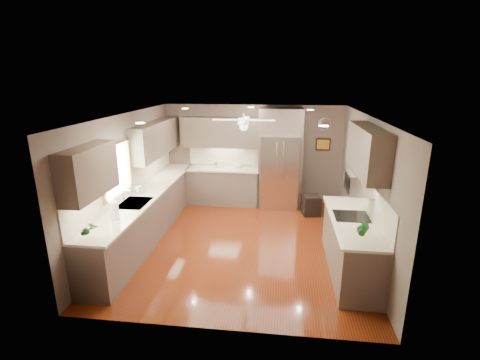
% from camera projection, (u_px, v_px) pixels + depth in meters
% --- Properties ---
extents(floor, '(5.00, 5.00, 0.00)m').
position_uv_depth(floor, '(242.00, 242.00, 6.90)').
color(floor, '#52170B').
rests_on(floor, ground).
extents(ceiling, '(5.00, 5.00, 0.00)m').
position_uv_depth(ceiling, '(242.00, 115.00, 6.19)').
color(ceiling, white).
rests_on(ceiling, ground).
extents(wall_back, '(4.50, 0.00, 4.50)m').
position_uv_depth(wall_back, '(253.00, 154.00, 8.92)').
color(wall_back, brown).
rests_on(wall_back, ground).
extents(wall_front, '(4.50, 0.00, 4.50)m').
position_uv_depth(wall_front, '(218.00, 243.00, 4.17)').
color(wall_front, brown).
rests_on(wall_front, ground).
extents(wall_left, '(0.00, 5.00, 5.00)m').
position_uv_depth(wall_left, '(128.00, 178.00, 6.80)').
color(wall_left, brown).
rests_on(wall_left, ground).
extents(wall_right, '(0.00, 5.00, 5.00)m').
position_uv_depth(wall_right, '(365.00, 187.00, 6.29)').
color(wall_right, brown).
rests_on(wall_right, ground).
extents(canister_b, '(0.12, 0.12, 0.14)m').
position_uv_depth(canister_b, '(216.00, 165.00, 8.82)').
color(canister_b, silver).
rests_on(canister_b, back_run).
extents(canister_c, '(0.14, 0.14, 0.18)m').
position_uv_depth(canister_c, '(222.00, 164.00, 8.81)').
color(canister_c, beige).
rests_on(canister_c, back_run).
extents(soap_bottle, '(0.11, 0.11, 0.20)m').
position_uv_depth(soap_bottle, '(139.00, 188.00, 6.88)').
color(soap_bottle, white).
rests_on(soap_bottle, left_run).
extents(potted_plant_left, '(0.18, 0.13, 0.33)m').
position_uv_depth(potted_plant_left, '(89.00, 229.00, 4.89)').
color(potted_plant_left, '#164F1D').
rests_on(potted_plant_left, left_run).
extents(potted_plant_right, '(0.20, 0.18, 0.32)m').
position_uv_depth(potted_plant_right, '(364.00, 229.00, 4.89)').
color(potted_plant_right, '#164F1D').
rests_on(potted_plant_right, right_run).
extents(bowl, '(0.26, 0.26, 0.05)m').
position_uv_depth(bowl, '(238.00, 167.00, 8.78)').
color(bowl, beige).
rests_on(bowl, back_run).
extents(left_run, '(0.65, 4.70, 1.45)m').
position_uv_depth(left_run, '(148.00, 213.00, 7.13)').
color(left_run, brown).
rests_on(left_run, ground).
extents(back_run, '(1.85, 0.65, 1.45)m').
position_uv_depth(back_run, '(224.00, 185.00, 8.94)').
color(back_run, brown).
rests_on(back_run, ground).
extents(uppers, '(4.50, 4.70, 0.95)m').
position_uv_depth(uppers, '(210.00, 142.00, 7.13)').
color(uppers, brown).
rests_on(uppers, wall_left).
extents(window, '(0.05, 1.12, 0.92)m').
position_uv_depth(window, '(116.00, 170.00, 6.24)').
color(window, '#BFF2B2').
rests_on(window, wall_left).
extents(sink, '(0.50, 0.70, 0.32)m').
position_uv_depth(sink, '(135.00, 204.00, 6.39)').
color(sink, silver).
rests_on(sink, left_run).
extents(refrigerator, '(1.06, 0.75, 2.45)m').
position_uv_depth(refrigerator, '(280.00, 160.00, 8.54)').
color(refrigerator, silver).
rests_on(refrigerator, ground).
extents(right_run, '(0.70, 2.20, 1.45)m').
position_uv_depth(right_run, '(351.00, 244.00, 5.78)').
color(right_run, brown).
rests_on(right_run, ground).
extents(microwave, '(0.43, 0.55, 0.34)m').
position_uv_depth(microwave, '(360.00, 183.00, 5.73)').
color(microwave, silver).
rests_on(microwave, wall_right).
extents(ceiling_fan, '(1.18, 1.18, 0.32)m').
position_uv_depth(ceiling_fan, '(244.00, 123.00, 6.52)').
color(ceiling_fan, white).
rests_on(ceiling_fan, ceiling).
extents(recessed_lights, '(2.84, 3.14, 0.01)m').
position_uv_depth(recessed_lights, '(242.00, 113.00, 6.58)').
color(recessed_lights, white).
rests_on(recessed_lights, ceiling).
extents(wall_clock, '(0.30, 0.03, 0.30)m').
position_uv_depth(wall_clock, '(324.00, 124.00, 8.48)').
color(wall_clock, white).
rests_on(wall_clock, wall_back).
extents(framed_print, '(0.36, 0.03, 0.30)m').
position_uv_depth(framed_print, '(323.00, 144.00, 8.62)').
color(framed_print, black).
rests_on(framed_print, wall_back).
extents(stool, '(0.46, 0.46, 0.47)m').
position_uv_depth(stool, '(311.00, 205.00, 8.25)').
color(stool, black).
rests_on(stool, ground).
extents(paper_towel, '(0.13, 0.13, 0.33)m').
position_uv_depth(paper_towel, '(115.00, 211.00, 5.60)').
color(paper_towel, white).
rests_on(paper_towel, left_run).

